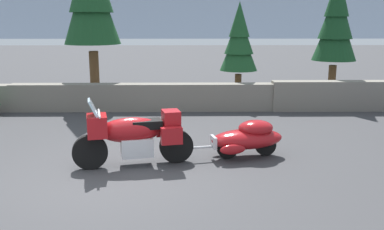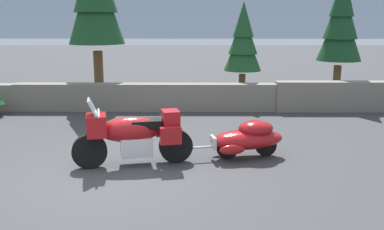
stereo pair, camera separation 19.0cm
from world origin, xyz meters
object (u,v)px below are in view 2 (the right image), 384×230
object	(u,v)px
car_shaped_trailer	(248,138)
pine_tree_far_right	(341,21)
touring_motorcycle	(133,134)
pine_tree_secondary	(243,40)

from	to	relation	value
car_shaped_trailer	pine_tree_far_right	size ratio (longest dim) A/B	0.52
car_shaped_trailer	pine_tree_far_right	world-z (taller)	pine_tree_far_right
touring_motorcycle	pine_tree_far_right	bearing A→B (deg)	47.66
pine_tree_far_right	pine_tree_secondary	bearing A→B (deg)	-178.60
pine_tree_secondary	pine_tree_far_right	world-z (taller)	pine_tree_far_right
touring_motorcycle	pine_tree_secondary	xyz separation A→B (m)	(2.77, 6.46, 1.46)
pine_tree_far_right	touring_motorcycle	bearing A→B (deg)	-132.34
touring_motorcycle	pine_tree_secondary	bearing A→B (deg)	66.83
touring_motorcycle	car_shaped_trailer	world-z (taller)	touring_motorcycle
touring_motorcycle	car_shaped_trailer	distance (m)	2.32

